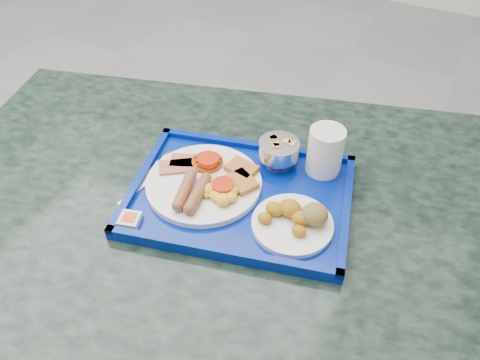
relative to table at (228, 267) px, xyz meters
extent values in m
plane|color=gray|center=(-0.97, 0.26, -0.60)|extent=(6.00, 6.00, 0.00)
cylinder|color=slate|center=(0.00, 0.00, -0.20)|extent=(0.12, 0.12, 0.74)
cube|color=black|center=(0.00, 0.00, 0.19)|extent=(1.49, 1.19, 0.04)
cube|color=#031D8A|center=(0.02, 0.03, 0.22)|extent=(0.51, 0.42, 0.01)
cube|color=#031D8A|center=(-0.02, 0.18, 0.23)|extent=(0.44, 0.12, 0.01)
cube|color=#031D8A|center=(0.05, -0.12, 0.23)|extent=(0.44, 0.12, 0.01)
cube|color=#031D8A|center=(0.23, 0.08, 0.23)|extent=(0.09, 0.32, 0.01)
cube|color=#031D8A|center=(-0.19, -0.02, 0.23)|extent=(0.09, 0.32, 0.01)
cylinder|color=white|center=(-0.06, 0.02, 0.23)|extent=(0.24, 0.24, 0.01)
cube|color=#C86D50|center=(-0.12, 0.05, 0.24)|extent=(0.09, 0.07, 0.01)
cube|color=#C86D50|center=(-0.13, 0.03, 0.24)|extent=(0.09, 0.08, 0.01)
cylinder|color=#A43D06|center=(-0.08, 0.07, 0.24)|extent=(0.07, 0.07, 0.01)
sphere|color=#A43D06|center=(-0.08, 0.09, 0.25)|extent=(0.01, 0.01, 0.01)
sphere|color=#A43D06|center=(-0.07, 0.07, 0.25)|extent=(0.01, 0.01, 0.01)
sphere|color=#A43D06|center=(-0.10, 0.09, 0.25)|extent=(0.01, 0.01, 0.01)
sphere|color=#A43D06|center=(-0.10, 0.06, 0.25)|extent=(0.01, 0.01, 0.01)
sphere|color=#A43D06|center=(-0.09, 0.05, 0.25)|extent=(0.01, 0.01, 0.01)
sphere|color=#A43D06|center=(-0.07, 0.08, 0.25)|extent=(0.01, 0.01, 0.01)
sphere|color=#A43D06|center=(-0.06, 0.07, 0.25)|extent=(0.01, 0.01, 0.01)
sphere|color=#A43D06|center=(-0.11, 0.07, 0.25)|extent=(0.01, 0.01, 0.01)
sphere|color=#A43D06|center=(-0.09, 0.09, 0.25)|extent=(0.01, 0.01, 0.01)
sphere|color=#A43D06|center=(-0.07, 0.05, 0.25)|extent=(0.01, 0.01, 0.01)
sphere|color=#A43D06|center=(-0.06, 0.07, 0.25)|extent=(0.01, 0.01, 0.01)
sphere|color=#A43D06|center=(-0.07, 0.09, 0.25)|extent=(0.01, 0.01, 0.01)
sphere|color=#A43D06|center=(-0.07, 0.06, 0.25)|extent=(0.01, 0.01, 0.01)
sphere|color=#A43D06|center=(-0.07, 0.08, 0.25)|extent=(0.01, 0.01, 0.01)
sphere|color=#A43D06|center=(-0.06, 0.09, 0.25)|extent=(0.01, 0.01, 0.01)
sphere|color=#A43D06|center=(-0.09, 0.07, 0.25)|extent=(0.01, 0.01, 0.01)
cube|color=#CC7B33|center=(-0.01, 0.08, 0.24)|extent=(0.07, 0.06, 0.01)
cube|color=#CC7B33|center=(0.01, 0.04, 0.24)|extent=(0.08, 0.07, 0.01)
cylinder|color=brown|center=(-0.08, -0.03, 0.25)|extent=(0.05, 0.09, 0.02)
cylinder|color=brown|center=(-0.05, -0.03, 0.25)|extent=(0.04, 0.09, 0.02)
ellipsoid|color=yellow|center=(-0.03, -0.02, 0.24)|extent=(0.02, 0.02, 0.01)
ellipsoid|color=yellow|center=(-0.01, 0.03, 0.25)|extent=(0.02, 0.02, 0.02)
ellipsoid|color=yellow|center=(-0.03, 0.01, 0.25)|extent=(0.03, 0.03, 0.02)
ellipsoid|color=yellow|center=(-0.03, -0.01, 0.24)|extent=(0.02, 0.02, 0.01)
ellipsoid|color=yellow|center=(-0.01, -0.02, 0.25)|extent=(0.03, 0.03, 0.02)
ellipsoid|color=yellow|center=(0.01, 0.01, 0.25)|extent=(0.03, 0.03, 0.02)
ellipsoid|color=yellow|center=(-0.01, 0.02, 0.24)|extent=(0.02, 0.02, 0.01)
ellipsoid|color=yellow|center=(0.01, -0.01, 0.25)|extent=(0.03, 0.03, 0.02)
ellipsoid|color=yellow|center=(0.00, -0.02, 0.25)|extent=(0.03, 0.03, 0.02)
ellipsoid|color=yellow|center=(-0.03, -0.01, 0.25)|extent=(0.03, 0.03, 0.02)
cylinder|color=red|center=(-0.08, 0.06, 0.25)|extent=(0.05, 0.05, 0.01)
cylinder|color=red|center=(-0.01, 0.01, 0.25)|extent=(0.05, 0.05, 0.01)
cylinder|color=white|center=(0.15, 0.00, 0.23)|extent=(0.16, 0.16, 0.01)
ellipsoid|color=#B27714|center=(0.17, -0.03, 0.24)|extent=(0.03, 0.02, 0.02)
ellipsoid|color=#B27714|center=(0.16, 0.00, 0.25)|extent=(0.04, 0.03, 0.03)
ellipsoid|color=#B27714|center=(0.13, 0.01, 0.25)|extent=(0.05, 0.04, 0.03)
ellipsoid|color=#B27714|center=(0.10, 0.00, 0.25)|extent=(0.04, 0.03, 0.03)
ellipsoid|color=#B27714|center=(0.10, -0.03, 0.24)|extent=(0.03, 0.02, 0.02)
ellipsoid|color=olive|center=(0.18, 0.02, 0.26)|extent=(0.05, 0.05, 0.04)
cylinder|color=#BABABD|center=(0.05, 0.15, 0.23)|extent=(0.05, 0.05, 0.01)
cylinder|color=#BABABD|center=(0.05, 0.15, 0.24)|extent=(0.02, 0.02, 0.02)
cylinder|color=#BABABD|center=(0.05, 0.15, 0.26)|extent=(0.09, 0.09, 0.03)
cube|color=#DEBD54|center=(0.05, 0.14, 0.28)|extent=(0.02, 0.02, 0.01)
cube|color=#DEBD54|center=(0.04, 0.14, 0.28)|extent=(0.02, 0.02, 0.01)
cube|color=#DEBD54|center=(0.07, 0.16, 0.28)|extent=(0.02, 0.02, 0.01)
cube|color=#DEBD54|center=(0.06, 0.16, 0.28)|extent=(0.02, 0.02, 0.01)
cube|color=#DEBD54|center=(0.03, 0.16, 0.28)|extent=(0.02, 0.02, 0.01)
cube|color=#DEBD54|center=(0.03, 0.16, 0.28)|extent=(0.02, 0.02, 0.01)
cylinder|color=white|center=(0.14, 0.18, 0.28)|extent=(0.07, 0.07, 0.10)
cylinder|color=#FF600E|center=(0.14, 0.18, 0.32)|extent=(0.07, 0.07, 0.01)
cube|color=#BABABD|center=(-0.18, -0.03, 0.23)|extent=(0.02, 0.13, 0.00)
ellipsoid|color=#BABABD|center=(-0.18, 0.06, 0.23)|extent=(0.03, 0.04, 0.01)
cube|color=#BABABD|center=(-0.17, -0.03, 0.23)|extent=(0.03, 0.16, 0.00)
cube|color=white|center=(-0.14, -0.14, 0.23)|extent=(0.05, 0.05, 0.01)
cube|color=#EF5A1A|center=(-0.14, -0.14, 0.24)|extent=(0.03, 0.03, 0.00)
camera|label=1|loc=(0.32, -0.58, 0.90)|focal=35.00mm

